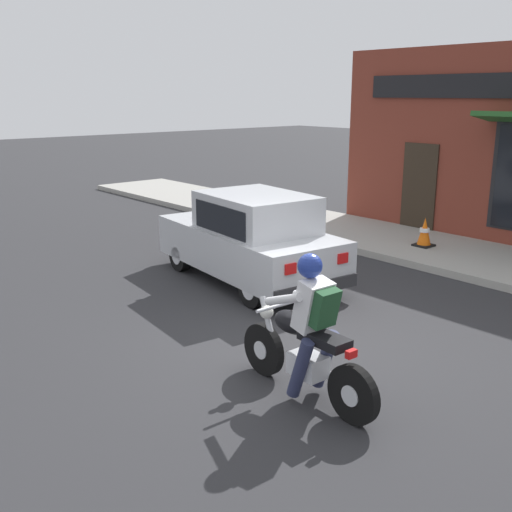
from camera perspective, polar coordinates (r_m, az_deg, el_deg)
The scene contains 5 objects.
ground_plane at distance 7.92m, azimuth 3.78°, elevation -8.58°, with size 80.00×80.00×0.00m, color #2B2B2D.
sidewalk_curb at distance 13.74m, azimuth 11.35°, elevation 1.77°, with size 2.60×22.00×0.14m, color #9E9B93.
motorcycle_with_rider at distance 6.43m, azimuth 4.88°, elevation -7.88°, with size 0.56×2.02×1.62m.
car_hatchback at distance 10.37m, azimuth -0.53°, elevation 1.67°, with size 2.05×3.94×1.57m.
traffic_cone at distance 12.81m, azimuth 15.76°, elevation 2.18°, with size 0.36×0.36×0.60m.
Camera 1 is at (-5.13, -5.13, 3.19)m, focal length 42.00 mm.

